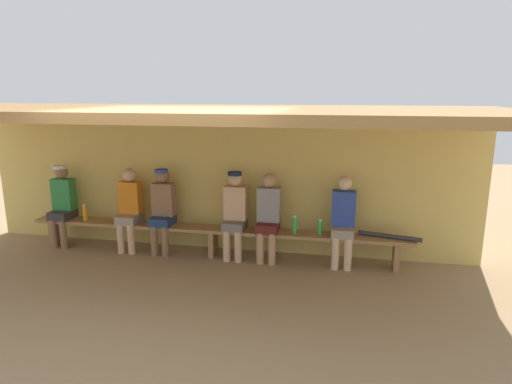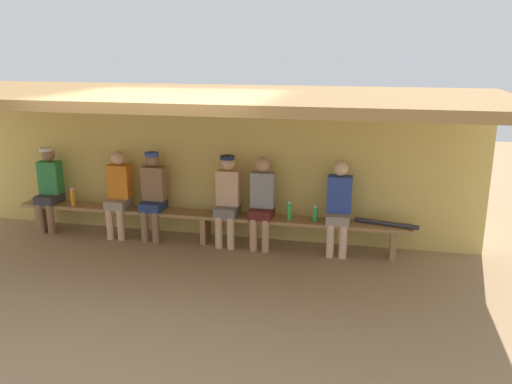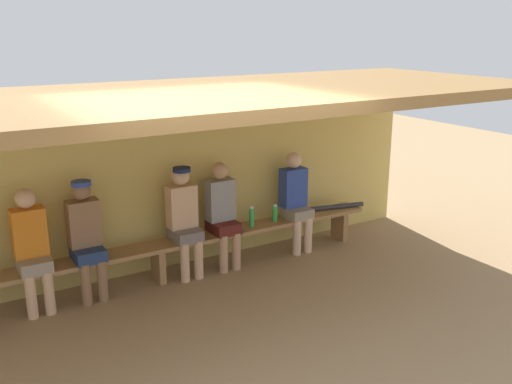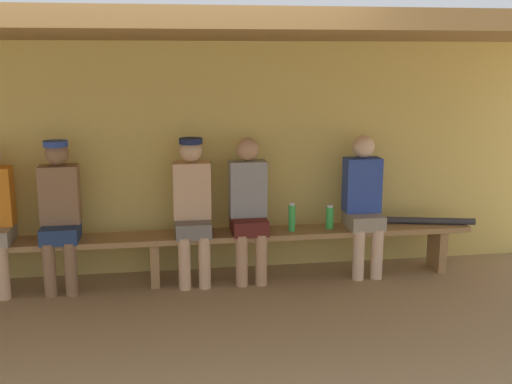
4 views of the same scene
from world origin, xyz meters
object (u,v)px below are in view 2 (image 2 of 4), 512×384
bench (205,218)px  water_bottle_orange (315,213)px  player_near_post (339,204)px  water_bottle_green (289,211)px  baseball_bat (386,223)px  player_rightmost (119,190)px  player_with_sunglasses (262,199)px  player_leftmost (49,185)px  water_bottle_clear (73,197)px  player_middle (228,196)px  player_shirtless_tan (153,191)px

bench → water_bottle_orange: bearing=-0.0°
player_near_post → water_bottle_green: bearing=-177.2°
baseball_bat → player_rightmost: bearing=-166.7°
water_bottle_green → baseball_bat: size_ratio=0.30×
player_with_sunglasses → baseball_bat: (1.77, -0.00, -0.24)m
player_leftmost → bench: bearing=-0.1°
player_with_sunglasses → water_bottle_orange: 0.79m
water_bottle_clear → player_near_post: bearing=0.7°
bench → water_bottle_orange: water_bottle_orange is taller
player_middle → player_leftmost: bearing=180.0°
player_with_sunglasses → bench: bearing=-179.8°
water_bottle_clear → player_with_sunglasses: bearing=0.9°
bench → player_with_sunglasses: bearing=0.2°
player_near_post → water_bottle_clear: (-4.12, -0.05, -0.14)m
player_with_sunglasses → water_bottle_green: bearing=-4.8°
bench → player_rightmost: 1.43m
water_bottle_orange → player_leftmost: bearing=179.9°
baseball_bat → player_middle: bearing=-166.8°
water_bottle_orange → water_bottle_clear: bearing=-179.3°
water_bottle_clear → water_bottle_orange: bearing=0.7°
bench → water_bottle_clear: water_bottle_clear is taller
player_near_post → baseball_bat: size_ratio=1.50×
water_bottle_clear → baseball_bat: 4.79m
bench → baseball_bat: size_ratio=6.73×
player_with_sunglasses → player_leftmost: 3.45m
bench → water_bottle_clear: (-2.15, -0.05, 0.20)m
player_near_post → baseball_bat: player_near_post is taller
player_middle → baseball_bat: 2.30m
player_rightmost → player_near_post: same height
bench → player_near_post: bearing=0.1°
player_with_sunglasses → player_rightmost: bearing=180.0°
player_with_sunglasses → water_bottle_orange: size_ratio=5.84×
bench → water_bottle_clear: size_ratio=21.80×
bench → baseball_bat: bearing=-0.0°
player_with_sunglasses → baseball_bat: size_ratio=1.50×
player_middle → water_bottle_green: size_ratio=4.99×
bench → player_with_sunglasses: 0.94m
bench → player_middle: player_middle is taller
player_with_sunglasses → water_bottle_clear: (-3.02, -0.05, -0.14)m
player_with_sunglasses → player_middle: bearing=179.9°
water_bottle_green → water_bottle_orange: water_bottle_green is taller
bench → baseball_bat: 2.64m
player_shirtless_tan → water_bottle_green: player_shirtless_tan is taller
bench → player_shirtless_tan: size_ratio=4.46×
water_bottle_clear → baseball_bat: water_bottle_clear is taller
water_bottle_green → baseball_bat: 1.37m
bench → water_bottle_clear: 2.16m
player_shirtless_tan → water_bottle_green: size_ratio=4.99×
player_with_sunglasses → water_bottle_clear: player_with_sunglasses is taller
player_rightmost → player_leftmost: bearing=180.0°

